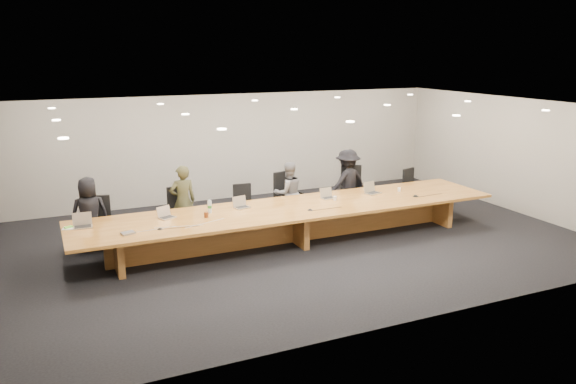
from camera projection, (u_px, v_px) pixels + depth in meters
name	position (u px, v px, depth m)	size (l,w,h in m)	color
ground	(294.00, 241.00, 11.83)	(12.00, 12.00, 0.00)	black
back_wall	(232.00, 147.00, 15.03)	(12.00, 0.02, 2.80)	beige
conference_table	(294.00, 217.00, 11.70)	(9.00, 1.80, 0.75)	#925920
chair_far_left	(99.00, 222.00, 11.34)	(0.54, 0.54, 1.06)	black
chair_left	(181.00, 212.00, 12.06)	(0.55, 0.55, 1.08)	black
chair_mid_left	(245.00, 206.00, 12.65)	(0.51, 0.51, 0.99)	black
chair_mid_right	(289.00, 197.00, 13.01)	(0.61, 0.61, 1.20)	black
chair_right	(353.00, 190.00, 13.62)	(0.61, 0.61, 1.21)	black
chair_far_right	(414.00, 188.00, 14.31)	(0.51, 0.51, 1.00)	black
person_a	(90.00, 214.00, 11.19)	(0.73, 0.47, 1.49)	black
person_b	(183.00, 201.00, 11.96)	(0.57, 0.37, 1.57)	#34331C
person_c	(288.00, 193.00, 12.88)	(0.71, 0.55, 1.45)	slate
person_d	(347.00, 182.00, 13.56)	(1.04, 0.60, 1.61)	black
laptop_a	(82.00, 221.00, 10.26)	(0.34, 0.25, 0.27)	tan
laptop_b	(167.00, 212.00, 10.84)	(0.30, 0.22, 0.23)	#C0AB93
laptop_c	(242.00, 202.00, 11.55)	(0.30, 0.22, 0.24)	tan
laptop_d	(328.00, 193.00, 12.28)	(0.30, 0.22, 0.23)	beige
laptop_e	(373.00, 188.00, 12.70)	(0.34, 0.25, 0.27)	#B7AA8C
water_bottle	(210.00, 207.00, 11.19)	(0.08, 0.08, 0.25)	silver
amber_mug	(206.00, 215.00, 10.90)	(0.08, 0.08, 0.11)	#693112
paper_cup_near	(335.00, 198.00, 12.14)	(0.08, 0.08, 0.09)	silver
paper_cup_far	(399.00, 190.00, 12.92)	(0.07, 0.07, 0.09)	silver
notepad	(70.00, 228.00, 10.23)	(0.24, 0.19, 0.01)	white
lime_gadget	(68.00, 227.00, 10.23)	(0.15, 0.08, 0.02)	#6DC835
av_box	(128.00, 233.00, 9.93)	(0.23, 0.17, 0.03)	#A0A0A4
mic_left	(160.00, 229.00, 10.18)	(0.11, 0.11, 0.03)	black
mic_center	(310.00, 210.00, 11.39)	(0.12, 0.12, 0.03)	black
mic_right	(416.00, 196.00, 12.47)	(0.14, 0.14, 0.03)	black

